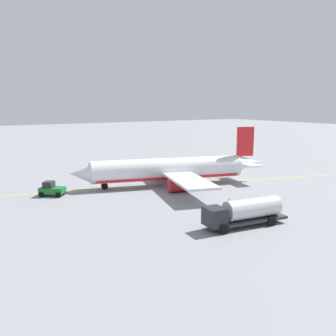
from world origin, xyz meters
TOP-DOWN VIEW (x-y plane):
  - ground_plane at (0.00, 0.00)m, footprint 400.00×400.00m
  - airplane at (-0.48, 0.14)m, footprint 33.24×28.71m
  - fuel_tanker at (4.32, 22.64)m, footprint 10.48×3.95m
  - pushback_tug at (18.70, -3.48)m, footprint 4.09×3.93m
  - refueling_worker at (1.86, 17.35)m, footprint 0.61×0.51m
  - safety_cone_nose at (9.36, -10.18)m, footprint 0.53×0.53m
  - taxi_line_marking at (0.00, 0.00)m, footprint 62.87×19.05m

SIDE VIEW (x-z plane):
  - ground_plane at x=0.00m, z-range 0.00..0.00m
  - taxi_line_marking at x=0.00m, z-range 0.00..0.01m
  - safety_cone_nose at x=9.36m, z-range 0.00..0.59m
  - refueling_worker at x=1.86m, z-range -0.03..1.68m
  - pushback_tug at x=18.70m, z-range -0.09..2.11m
  - fuel_tanker at x=4.32m, z-range 0.15..3.30m
  - airplane at x=-0.48m, z-range -2.17..7.52m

